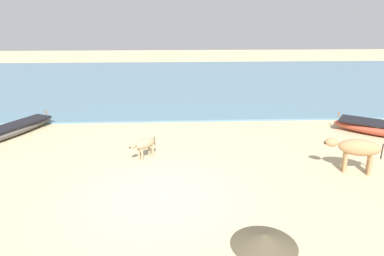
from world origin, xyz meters
TOP-DOWN VIEW (x-y plane):
  - ground at (0.00, 0.00)m, footprint 80.00×80.00m
  - sea_water at (0.00, 16.37)m, footprint 60.00×20.00m
  - fishing_boat_0 at (-5.85, 4.66)m, footprint 2.71×4.32m
  - cow_adult_tan at (5.56, 1.18)m, footprint 1.51×0.81m
  - calf_near_dun at (-0.51, 2.46)m, footprint 0.85×0.85m
  - debris_pile_0 at (2.15, -2.00)m, footprint 1.85×1.85m

SIDE VIEW (x-z plane):
  - ground at x=0.00m, z-range 0.00..0.00m
  - sea_water at x=0.00m, z-range 0.00..0.08m
  - debris_pile_0 at x=2.15m, z-range 0.00..0.25m
  - fishing_boat_0 at x=-5.85m, z-range -0.08..0.52m
  - calf_near_dun at x=-0.51m, z-range 0.15..0.81m
  - cow_adult_tan at x=5.56m, z-range 0.22..1.22m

